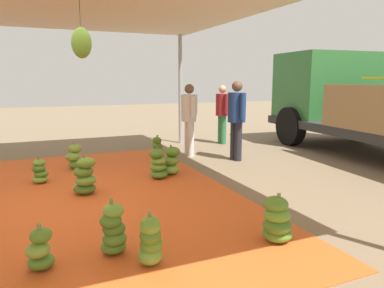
# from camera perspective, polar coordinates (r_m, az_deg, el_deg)

# --- Properties ---
(ground_plane) EXTENTS (40.00, 40.00, 0.00)m
(ground_plane) POSITION_cam_1_polar(r_m,az_deg,el_deg) (6.36, 8.44, -5.36)
(ground_plane) COLOR #7F6B51
(tarp_orange) EXTENTS (6.34, 4.85, 0.01)m
(tarp_orange) POSITION_cam_1_polar(r_m,az_deg,el_deg) (5.46, -19.72, -8.41)
(tarp_orange) COLOR #E05B23
(tarp_orange) RESTS_ON ground
(banana_bunch_0) EXTENTS (0.34, 0.35, 0.45)m
(banana_bunch_0) POSITION_cam_1_polar(r_m,az_deg,el_deg) (6.44, -23.03, -4.11)
(banana_bunch_0) COLOR #75A83D
(banana_bunch_0) RESTS_ON tarp_orange
(banana_bunch_1) EXTENTS (0.32, 0.32, 0.51)m
(banana_bunch_1) POSITION_cam_1_polar(r_m,az_deg,el_deg) (3.40, -6.62, -15.19)
(banana_bunch_1) COLOR #6B9E38
(banana_bunch_1) RESTS_ON tarp_orange
(banana_bunch_2) EXTENTS (0.42, 0.46, 0.51)m
(banana_bunch_2) POSITION_cam_1_polar(r_m,az_deg,el_deg) (7.20, -18.09, -2.05)
(banana_bunch_2) COLOR #518428
(banana_bunch_2) RESTS_ON tarp_orange
(banana_bunch_3) EXTENTS (0.46, 0.46, 0.60)m
(banana_bunch_3) POSITION_cam_1_polar(r_m,az_deg,el_deg) (5.56, -16.66, -5.07)
(banana_bunch_3) COLOR #477523
(banana_bunch_3) RESTS_ON tarp_orange
(banana_bunch_5) EXTENTS (0.29, 0.29, 0.44)m
(banana_bunch_5) POSITION_cam_1_polar(r_m,az_deg,el_deg) (3.59, -23.02, -15.32)
(banana_bunch_5) COLOR #518428
(banana_bunch_5) RESTS_ON tarp_orange
(banana_bunch_6) EXTENTS (0.37, 0.34, 0.48)m
(banana_bunch_6) POSITION_cam_1_polar(r_m,az_deg,el_deg) (8.00, -5.56, -0.49)
(banana_bunch_6) COLOR #75A83D
(banana_bunch_6) RESTS_ON tarp_orange
(banana_bunch_7) EXTENTS (0.40, 0.39, 0.53)m
(banana_bunch_7) POSITION_cam_1_polar(r_m,az_deg,el_deg) (3.91, 13.34, -11.84)
(banana_bunch_7) COLOR #518428
(banana_bunch_7) RESTS_ON tarp_orange
(banana_bunch_10) EXTENTS (0.32, 0.32, 0.56)m
(banana_bunch_10) POSITION_cam_1_polar(r_m,az_deg,el_deg) (3.65, -12.41, -13.29)
(banana_bunch_10) COLOR #518428
(banana_bunch_10) RESTS_ON tarp_orange
(banana_bunch_11) EXTENTS (0.41, 0.44, 0.53)m
(banana_bunch_11) POSITION_cam_1_polar(r_m,az_deg,el_deg) (6.47, -3.38, -2.81)
(banana_bunch_11) COLOR #75A83D
(banana_bunch_11) RESTS_ON tarp_orange
(banana_bunch_12) EXTENTS (0.43, 0.42, 0.54)m
(banana_bunch_12) POSITION_cam_1_polar(r_m,az_deg,el_deg) (6.23, -5.41, -3.37)
(banana_bunch_12) COLOR #518428
(banana_bunch_12) RESTS_ON tarp_orange
(cargo_truck_main) EXTENTS (6.34, 3.01, 2.40)m
(cargo_truck_main) POSITION_cam_1_polar(r_m,az_deg,el_deg) (9.03, 28.13, 5.78)
(cargo_truck_main) COLOR #2D2D2D
(cargo_truck_main) RESTS_ON ground
(worker_0) EXTENTS (0.61, 0.37, 1.67)m
(worker_0) POSITION_cam_1_polar(r_m,az_deg,el_deg) (7.61, 7.10, 4.69)
(worker_0) COLOR #26262D
(worker_0) RESTS_ON ground
(worker_1) EXTENTS (0.57, 0.35, 1.56)m
(worker_1) POSITION_cam_1_polar(r_m,az_deg,el_deg) (9.62, 4.83, 5.43)
(worker_1) COLOR #337A4C
(worker_1) RESTS_ON ground
(worker_2) EXTENTS (0.59, 0.36, 1.60)m
(worker_2) POSITION_cam_1_polar(r_m,az_deg,el_deg) (8.01, -0.43, 4.73)
(worker_2) COLOR silver
(worker_2) RESTS_ON ground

